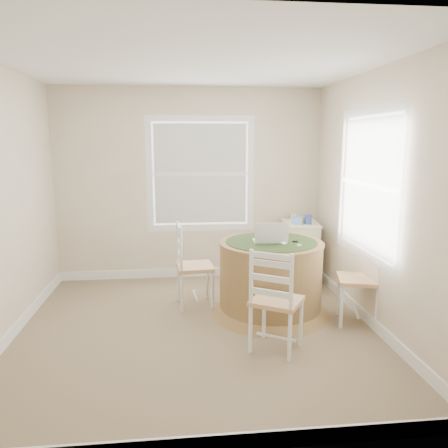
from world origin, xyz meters
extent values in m
cube|color=#867755|center=(0.00, 0.00, -0.01)|extent=(3.60, 3.60, 0.02)
cube|color=white|center=(0.00, 0.00, 2.61)|extent=(3.60, 3.60, 0.02)
cube|color=beige|center=(0.00, 1.81, 1.30)|extent=(3.60, 0.02, 2.60)
cube|color=beige|center=(0.00, -1.81, 1.30)|extent=(3.60, 0.02, 2.60)
cube|color=beige|center=(1.81, 0.00, 1.30)|extent=(0.02, 3.60, 2.60)
cube|color=white|center=(0.00, 1.79, 0.06)|extent=(3.60, 0.02, 0.12)
cube|color=white|center=(0.00, -1.79, 0.06)|extent=(3.60, 0.02, 0.12)
cube|color=white|center=(-1.79, 0.00, 0.06)|extent=(0.02, 3.60, 0.12)
cube|color=white|center=(1.79, 0.00, 0.06)|extent=(0.02, 3.60, 0.12)
cylinder|color=olive|center=(0.84, 0.37, 0.44)|extent=(1.12, 1.12, 0.73)
cone|color=olive|center=(0.84, 0.37, 0.04)|extent=(1.32, 1.32, 0.08)
cylinder|color=olive|center=(0.84, 0.37, 0.80)|extent=(1.14, 1.14, 0.03)
cylinder|color=#33451E|center=(0.84, 0.37, 0.81)|extent=(0.99, 0.99, 0.01)
cone|color=#33451E|center=(0.84, 0.37, 0.76)|extent=(1.10, 1.10, 0.10)
cube|color=white|center=(0.82, 0.38, 0.82)|extent=(0.37, 0.27, 0.02)
cube|color=silver|center=(0.82, 0.38, 0.83)|extent=(0.30, 0.16, 0.00)
cube|color=black|center=(0.81, 0.23, 0.94)|extent=(0.36, 0.10, 0.23)
ellipsoid|color=white|center=(0.93, 0.25, 0.83)|extent=(0.09, 0.12, 0.04)
cube|color=#B7BABF|center=(1.09, 0.16, 0.82)|extent=(0.07, 0.10, 0.02)
cube|color=black|center=(1.08, 0.31, 0.82)|extent=(0.07, 0.07, 0.02)
cube|color=beige|center=(1.46, 1.41, 0.40)|extent=(0.49, 0.63, 0.80)
cube|color=beige|center=(1.46, 1.41, 0.81)|extent=(0.52, 0.67, 0.02)
cube|color=beige|center=(1.23, 1.43, 0.16)|extent=(0.07, 0.50, 0.17)
cube|color=beige|center=(1.23, 1.43, 0.41)|extent=(0.07, 0.50, 0.17)
cube|color=beige|center=(1.23, 1.43, 0.64)|extent=(0.07, 0.50, 0.17)
cube|color=#5A8DCF|center=(1.37, 1.28, 0.87)|extent=(0.13, 0.13, 0.10)
cube|color=gold|center=(1.50, 1.45, 0.85)|extent=(0.16, 0.12, 0.06)
cube|color=#2F448E|center=(1.53, 1.28, 0.88)|extent=(0.09, 0.09, 0.12)
cylinder|color=beige|center=(1.39, 1.55, 0.87)|extent=(0.07, 0.07, 0.09)
camera|label=1|loc=(-0.17, -4.17, 1.89)|focal=35.00mm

